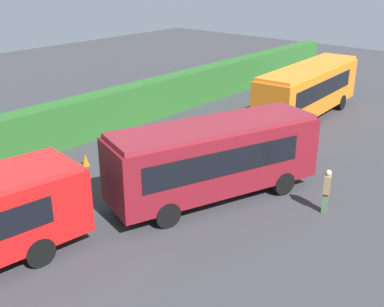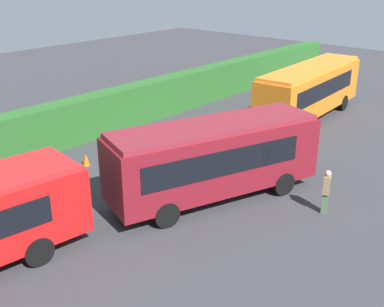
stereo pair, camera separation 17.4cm
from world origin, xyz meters
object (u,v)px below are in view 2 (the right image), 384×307
(person_left, at_px, (326,190))
(person_center, at_px, (275,88))
(bus_maroon, at_px, (214,156))
(traffic_cone, at_px, (86,160))
(bus_orange, at_px, (310,89))

(person_left, bearing_deg, person_center, 106.28)
(person_left, bearing_deg, bus_maroon, -178.06)
(bus_maroon, height_order, traffic_cone, bus_maroon)
(bus_maroon, distance_m, traffic_cone, 7.09)
(person_left, height_order, traffic_cone, person_left)
(bus_orange, distance_m, person_center, 4.01)
(person_center, distance_m, traffic_cone, 15.59)
(bus_orange, relative_size, person_center, 5.39)
(bus_orange, bearing_deg, traffic_cone, 159.03)
(person_left, xyz_separation_m, traffic_cone, (-3.30, 10.83, -0.67))
(bus_orange, xyz_separation_m, person_left, (-10.52, -6.49, -0.92))
(bus_orange, relative_size, traffic_cone, 17.03)
(bus_orange, height_order, traffic_cone, bus_orange)
(bus_orange, bearing_deg, person_center, 60.02)
(bus_maroon, relative_size, person_center, 4.83)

